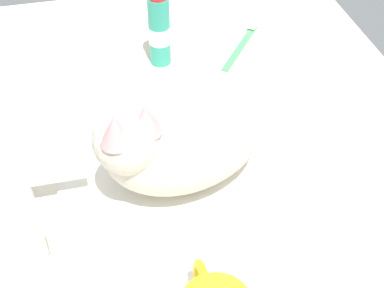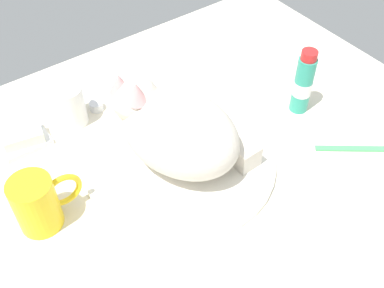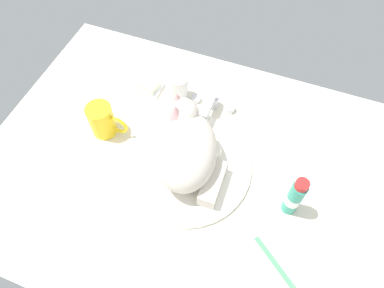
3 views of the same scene
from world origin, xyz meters
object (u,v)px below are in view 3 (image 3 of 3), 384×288
faucet (212,103)px  toothbrush (281,270)px  soap_bar (146,83)px  rinse_cup (178,87)px  toothpaste_bottle (294,197)px  cat (186,147)px  coffee_mug (103,120)px

faucet → toothbrush: (29.97, -38.33, -2.14)cm
faucet → toothbrush: faucet is taller
soap_bar → toothbrush: size_ratio=0.54×
rinse_cup → toothpaste_bottle: toothpaste_bottle is taller
faucet → cat: 20.69cm
coffee_mug → toothpaste_bottle: toothpaste_bottle is taller
faucet → cat: (-0.12, -19.89, 5.71)cm
faucet → toothpaste_bottle: (28.33, -22.75, 3.96)cm
faucet → toothbrush: 48.70cm
faucet → coffee_mug: bearing=-144.6°
rinse_cup → coffee_mug: bearing=-127.1°
cat → faucet: bearing=89.7°
faucet → rinse_cup: rinse_cup is taller
toothpaste_bottle → toothbrush: bearing=-84.0°
faucet → rinse_cup: 11.16cm
soap_bar → toothbrush: soap_bar is taller
coffee_mug → rinse_cup: coffee_mug is taller
cat → soap_bar: size_ratio=3.60×
toothbrush → rinse_cup: bearing=136.2°
cat → coffee_mug: bearing=175.9°
toothbrush → soap_bar: bearing=142.8°
faucet → toothbrush: size_ratio=1.00×
toothpaste_bottle → soap_bar: bearing=154.9°
coffee_mug → soap_bar: 19.27cm
faucet → toothpaste_bottle: bearing=-38.8°
coffee_mug → soap_bar: size_ratio=1.57×
rinse_cup → soap_bar: rinse_cup is taller
cat → toothpaste_bottle: size_ratio=1.86×
faucet → cat: size_ratio=0.52×
rinse_cup → soap_bar: 10.42cm
rinse_cup → cat: bearing=-62.5°
toothpaste_bottle → toothbrush: (1.64, -15.58, -6.11)cm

